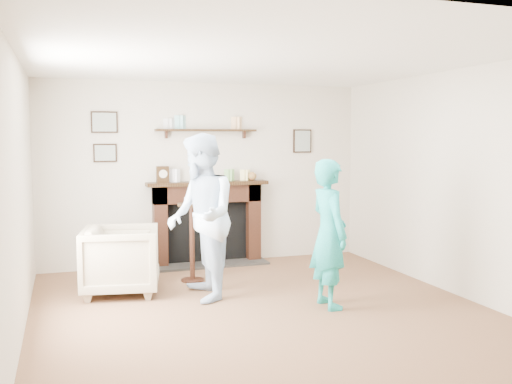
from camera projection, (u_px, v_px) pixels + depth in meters
ground at (266, 314)px, 5.68m from camera, size 5.00×5.00×0.00m
room_shell at (245, 149)px, 6.18m from camera, size 4.54×5.02×2.52m
armchair at (122, 293)px, 6.43m from camera, size 0.97×0.95×0.76m
man at (202, 299)px, 6.20m from camera, size 0.71×0.89×1.80m
woman at (328, 306)px, 5.93m from camera, size 0.38×0.57×1.53m
pedestal_table at (192, 226)px, 6.92m from camera, size 0.34×0.34×1.10m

